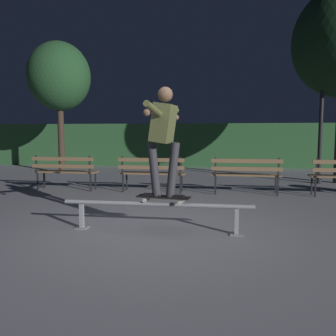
# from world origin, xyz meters

# --- Properties ---
(ground_plane) EXTENTS (90.00, 90.00, 0.00)m
(ground_plane) POSITION_xyz_m (0.00, 0.00, 0.00)
(ground_plane) COLOR gray
(hedge_backdrop) EXTENTS (24.00, 1.20, 1.85)m
(hedge_backdrop) POSITION_xyz_m (0.00, 10.21, 0.92)
(hedge_backdrop) COLOR #2D5B33
(hedge_backdrop) RESTS_ON ground
(grind_rail) EXTENTS (2.80, 0.18, 0.43)m
(grind_rail) POSITION_xyz_m (0.00, 0.04, 0.34)
(grind_rail) COLOR gray
(grind_rail) RESTS_ON ground
(skateboard) EXTENTS (0.80, 0.32, 0.09)m
(skateboard) POSITION_xyz_m (0.10, 0.04, 0.50)
(skateboard) COLOR black
(skateboard) RESTS_ON grind_rail
(skateboarder) EXTENTS (0.63, 1.39, 1.56)m
(skateboarder) POSITION_xyz_m (0.11, 0.04, 1.44)
(skateboarder) COLOR black
(skateboarder) RESTS_ON skateboard
(park_bench_leftmost) EXTENTS (1.60, 0.43, 0.88)m
(park_bench_leftmost) POSITION_xyz_m (-2.93, 3.29, 0.54)
(park_bench_leftmost) COLOR black
(park_bench_leftmost) RESTS_ON ground
(park_bench_left_center) EXTENTS (1.60, 0.43, 0.88)m
(park_bench_left_center) POSITION_xyz_m (-0.70, 3.29, 0.54)
(park_bench_left_center) COLOR black
(park_bench_left_center) RESTS_ON ground
(park_bench_right_center) EXTENTS (1.60, 0.43, 0.88)m
(park_bench_right_center) POSITION_xyz_m (1.52, 3.29, 0.54)
(park_bench_right_center) COLOR black
(park_bench_right_center) RESTS_ON ground
(tree_far_left) EXTENTS (2.19, 2.19, 4.64)m
(tree_far_left) POSITION_xyz_m (-4.74, 6.88, 3.42)
(tree_far_left) COLOR #3D2D23
(tree_far_left) RESTS_ON ground
(lamp_post_right) EXTENTS (0.32, 0.32, 3.90)m
(lamp_post_right) POSITION_xyz_m (3.73, 5.46, 2.48)
(lamp_post_right) COLOR black
(lamp_post_right) RESTS_ON ground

